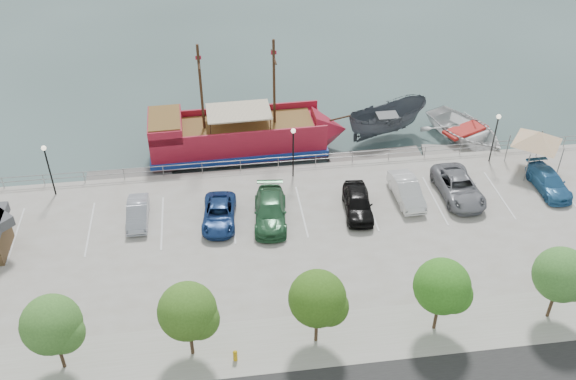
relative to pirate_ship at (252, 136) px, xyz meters
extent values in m
plane|color=#314743|center=(2.72, -11.65, -1.77)|extent=(160.00, 160.00, 0.00)
cube|color=#9A9688|center=(2.72, -21.65, -0.76)|extent=(100.00, 4.00, 0.05)
cylinder|color=gray|center=(2.72, -3.85, 0.18)|extent=(50.00, 0.06, 0.06)
cylinder|color=gray|center=(2.72, -3.85, -0.22)|extent=(50.00, 0.06, 0.06)
cube|color=maroon|center=(-1.21, -0.03, -0.08)|extent=(14.36, 4.83, 2.31)
cube|color=#193BA1|center=(-1.21, -0.03, -0.84)|extent=(14.63, 5.11, 0.53)
cone|color=maroon|center=(6.62, 0.18, -0.08)|extent=(2.96, 4.35, 4.27)
cube|color=maroon|center=(-7.00, -0.19, 1.70)|extent=(2.79, 4.52, 1.25)
cube|color=brown|center=(-7.00, -0.19, 2.37)|extent=(2.60, 4.16, 0.11)
cube|color=brown|center=(-0.77, -0.02, 1.12)|extent=(11.67, 4.23, 0.13)
cube|color=maroon|center=(-1.27, 2.10, 1.39)|extent=(14.24, 0.56, 0.62)
cube|color=maroon|center=(-1.15, -2.17, 1.39)|extent=(14.24, 0.56, 0.62)
cylinder|color=#382111|center=(1.90, 0.05, 4.72)|extent=(0.22, 0.22, 7.30)
cylinder|color=#382111|center=(-3.88, -0.10, 4.72)|extent=(0.22, 0.22, 7.30)
cylinder|color=#382111|center=(1.90, 0.05, 6.95)|extent=(0.20, 2.67, 0.12)
cylinder|color=#382111|center=(-3.88, -0.10, 6.95)|extent=(0.20, 2.67, 0.12)
cube|color=beige|center=(-1.03, -0.03, 2.41)|extent=(5.25, 3.52, 0.11)
cylinder|color=#382111|center=(7.24, 0.20, 0.99)|extent=(2.22, 0.20, 0.53)
imported|color=#464B53|center=(11.84, 1.16, -0.30)|extent=(8.15, 5.08, 2.95)
imported|color=white|center=(18.51, -0.33, -0.95)|extent=(8.44, 9.57, 1.64)
cube|color=slate|center=(-10.12, -2.45, -1.58)|extent=(6.78, 2.00, 0.39)
cube|color=slate|center=(10.05, -2.45, -1.55)|extent=(7.81, 2.44, 0.44)
cube|color=gray|center=(17.35, -2.45, -1.60)|extent=(6.47, 3.00, 0.36)
cylinder|color=slate|center=(19.97, -5.30, 0.44)|extent=(0.09, 0.09, 2.42)
cylinder|color=slate|center=(22.81, -4.95, 0.44)|extent=(0.09, 0.09, 2.42)
cylinder|color=slate|center=(20.31, -8.14, 0.44)|extent=(0.09, 0.09, 2.42)
cylinder|color=slate|center=(23.16, -7.80, 0.44)|extent=(0.09, 0.09, 2.42)
pyramid|color=white|center=(21.56, -6.55, 2.58)|extent=(5.15, 5.15, 0.99)
cylinder|color=#C9990E|center=(-2.94, -22.45, -0.47)|extent=(0.24, 0.24, 0.61)
sphere|color=#C9990E|center=(-2.94, -22.45, -0.14)|extent=(0.26, 0.26, 0.26)
cylinder|color=black|center=(-15.28, -5.15, 1.23)|extent=(0.12, 0.12, 4.00)
sphere|color=#FFF2CC|center=(-15.28, -5.15, 3.33)|extent=(0.36, 0.36, 0.36)
cylinder|color=black|center=(2.72, -5.15, 1.23)|extent=(0.12, 0.12, 4.00)
sphere|color=#FFF2CC|center=(2.72, -5.15, 3.33)|extent=(0.36, 0.36, 0.36)
cylinder|color=black|center=(18.72, -5.15, 1.23)|extent=(0.12, 0.12, 4.00)
sphere|color=#FFF2CC|center=(18.72, -5.15, 3.33)|extent=(0.36, 0.36, 0.36)
cylinder|color=#473321|center=(-12.28, -21.65, 0.33)|extent=(0.20, 0.20, 2.20)
sphere|color=#396927|center=(-12.28, -21.65, 2.63)|extent=(3.20, 3.20, 3.20)
sphere|color=#396927|center=(-11.68, -21.95, 2.23)|extent=(2.20, 2.20, 2.20)
cylinder|color=#473321|center=(-5.28, -21.65, 0.33)|extent=(0.20, 0.20, 2.20)
sphere|color=#37611B|center=(-5.28, -21.65, 2.63)|extent=(3.20, 3.20, 3.20)
sphere|color=#37611B|center=(-4.68, -21.95, 2.23)|extent=(2.20, 2.20, 2.20)
cylinder|color=#473321|center=(1.72, -21.65, 0.33)|extent=(0.20, 0.20, 2.20)
sphere|color=#315A16|center=(1.72, -21.65, 2.63)|extent=(3.20, 3.20, 3.20)
sphere|color=#315A16|center=(2.32, -21.95, 2.23)|extent=(2.20, 2.20, 2.20)
cylinder|color=#473321|center=(8.72, -21.65, 0.33)|extent=(0.20, 0.20, 2.20)
sphere|color=#2E6E1B|center=(8.72, -21.65, 2.63)|extent=(3.20, 3.20, 3.20)
sphere|color=#2E6E1B|center=(9.32, -21.95, 2.23)|extent=(2.20, 2.20, 2.20)
cylinder|color=#473321|center=(15.72, -21.65, 0.33)|extent=(0.20, 0.20, 2.20)
sphere|color=#396D2A|center=(15.72, -21.65, 2.63)|extent=(3.20, 3.20, 3.20)
sphere|color=#396D2A|center=(16.32, -21.95, 2.23)|extent=(2.20, 2.20, 2.20)
imported|color=#A1A6B2|center=(-8.93, -9.16, -0.10)|extent=(1.42, 4.07, 1.34)
imported|color=navy|center=(-3.23, -10.06, -0.09)|extent=(2.73, 5.10, 1.36)
imported|color=#295E38|center=(0.37, -10.33, 0.03)|extent=(2.80, 5.74, 1.61)
imported|color=black|center=(6.69, -10.23, 0.04)|extent=(2.36, 4.95, 1.63)
imported|color=silver|center=(10.60, -9.22, 0.00)|extent=(1.82, 4.77, 1.55)
imported|color=gray|center=(14.52, -9.34, 0.03)|extent=(2.81, 5.85, 1.61)
imported|color=teal|center=(21.58, -9.47, -0.08)|extent=(2.11, 4.87, 1.40)
camera|label=1|loc=(-3.12, -45.80, 27.85)|focal=40.00mm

